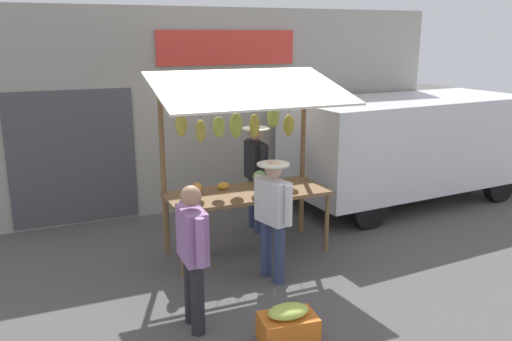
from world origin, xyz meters
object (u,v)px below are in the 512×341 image
at_px(shopper_with_shopping_bag, 273,212).
at_px(parked_van, 401,141).
at_px(vendor_with_sunhat, 256,169).
at_px(shopper_in_grey_tee, 193,249).
at_px(market_stall, 246,143).
at_px(produce_crate_near, 288,325).

relative_size(shopper_with_shopping_bag, parked_van, 0.34).
xyz_separation_m(vendor_with_sunhat, shopper_in_grey_tee, (1.70, 2.37, -0.10)).
height_order(market_stall, vendor_with_sunhat, market_stall).
bearing_deg(shopper_with_shopping_bag, market_stall, -16.99).
bearing_deg(produce_crate_near, market_stall, -101.93).
bearing_deg(market_stall, produce_crate_near, 78.07).
distance_m(vendor_with_sunhat, shopper_with_shopping_bag, 1.74).
bearing_deg(parked_van, shopper_with_shopping_bag, 25.65).
xyz_separation_m(market_stall, shopper_in_grey_tee, (1.26, 1.68, -0.67)).
relative_size(market_stall, vendor_with_sunhat, 1.52).
height_order(shopper_with_shopping_bag, produce_crate_near, shopper_with_shopping_bag).
relative_size(market_stall, parked_van, 0.55).
distance_m(market_stall, produce_crate_near, 2.72).
height_order(shopper_with_shopping_bag, shopper_in_grey_tee, shopper_in_grey_tee).
xyz_separation_m(market_stall, vendor_with_sunhat, (-0.44, -0.69, -0.58)).
bearing_deg(produce_crate_near, shopper_in_grey_tee, -38.50).
distance_m(shopper_with_shopping_bag, shopper_in_grey_tee, 1.40).
bearing_deg(parked_van, shopper_in_grey_tee, 25.66).
xyz_separation_m(shopper_in_grey_tee, parked_van, (-4.64, -2.67, 0.24)).
bearing_deg(vendor_with_sunhat, market_stall, -29.06).
bearing_deg(produce_crate_near, shopper_with_shopping_bag, -108.51).
relative_size(shopper_with_shopping_bag, produce_crate_near, 2.55).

